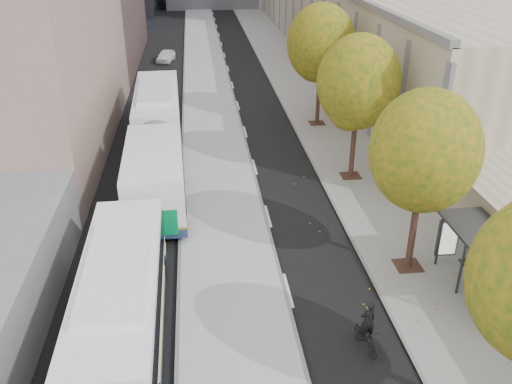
{
  "coord_description": "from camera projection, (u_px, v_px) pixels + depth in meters",
  "views": [
    {
      "loc": [
        -4.85,
        -5.07,
        13.03
      ],
      "look_at": [
        -2.5,
        15.77,
        2.5
      ],
      "focal_mm": 38.0,
      "sensor_mm": 36.0,
      "label": 1
    }
  ],
  "objects": [
    {
      "name": "bus_platform",
      "position": [
        210.0,
        110.0,
        41.5
      ],
      "size": [
        4.25,
        150.0,
        0.15
      ],
      "primitive_type": "cube",
      "color": "#A7A7A7",
      "rests_on": "ground"
    },
    {
      "name": "building_tan",
      "position": [
        356.0,
        2.0,
        67.43
      ],
      "size": [
        18.0,
        92.0,
        8.0
      ],
      "primitive_type": "cube",
      "color": "#A29D81",
      "rests_on": "ground"
    },
    {
      "name": "tree_c",
      "position": [
        425.0,
        151.0,
        20.38
      ],
      "size": [
        4.2,
        4.2,
        7.28
      ],
      "color": "black",
      "rests_on": "sidewalk"
    },
    {
      "name": "cyclist",
      "position": [
        366.0,
        331.0,
        18.12
      ],
      "size": [
        0.75,
        1.58,
        1.95
      ],
      "rotation": [
        0.0,
        0.0,
        0.22
      ],
      "color": "black",
      "rests_on": "ground"
    },
    {
      "name": "bus_shelter",
      "position": [
        489.0,
        246.0,
        20.16
      ],
      "size": [
        1.9,
        4.4,
        2.53
      ],
      "color": "#383A3F",
      "rests_on": "sidewalk"
    },
    {
      "name": "tree_e",
      "position": [
        321.0,
        43.0,
        36.18
      ],
      "size": [
        4.6,
        4.6,
        7.92
      ],
      "color": "black",
      "rests_on": "sidewalk"
    },
    {
      "name": "tree_d",
      "position": [
        359.0,
        82.0,
        28.28
      ],
      "size": [
        4.4,
        4.4,
        7.6
      ],
      "color": "black",
      "rests_on": "sidewalk"
    },
    {
      "name": "sidewalk",
      "position": [
        313.0,
        106.0,
        42.31
      ],
      "size": [
        4.75,
        150.0,
        0.08
      ],
      "primitive_type": "cube",
      "color": "gray",
      "rests_on": "ground"
    },
    {
      "name": "distant_car",
      "position": [
        166.0,
        56.0,
        55.64
      ],
      "size": [
        2.1,
        3.7,
        1.19
      ],
      "primitive_type": "imported",
      "rotation": [
        0.0,
        0.0,
        -0.21
      ],
      "color": "white",
      "rests_on": "ground"
    },
    {
      "name": "bus_far",
      "position": [
        157.0,
        135.0,
        31.81
      ],
      "size": [
        3.47,
        19.23,
        3.19
      ],
      "rotation": [
        0.0,
        0.0,
        0.04
      ],
      "color": "white",
      "rests_on": "ground"
    }
  ]
}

